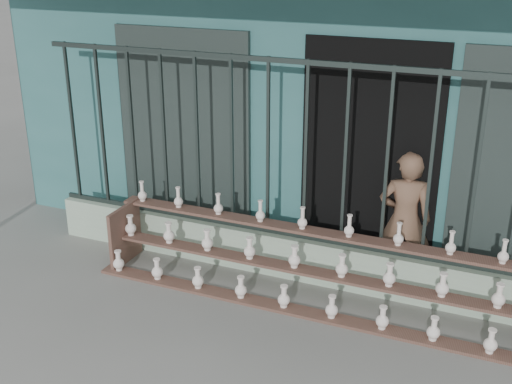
% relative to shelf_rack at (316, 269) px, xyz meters
% --- Properties ---
extents(ground, '(60.00, 60.00, 0.00)m').
position_rel_shelf_rack_xyz_m(ground, '(-0.67, -0.89, -0.36)').
color(ground, slate).
extents(workshop_building, '(7.40, 6.60, 3.21)m').
position_rel_shelf_rack_xyz_m(workshop_building, '(-0.66, 3.34, 1.26)').
color(workshop_building, '#326A6A').
rests_on(workshop_building, ground).
extents(parapet_wall, '(5.00, 0.20, 0.45)m').
position_rel_shelf_rack_xyz_m(parapet_wall, '(-0.67, 0.41, -0.13)').
color(parapet_wall, '#A7C2A6').
rests_on(parapet_wall, ground).
extents(security_fence, '(5.00, 0.04, 1.80)m').
position_rel_shelf_rack_xyz_m(security_fence, '(-0.67, 0.41, 0.99)').
color(security_fence, '#283330').
rests_on(security_fence, parapet_wall).
extents(shelf_rack, '(4.50, 0.68, 0.85)m').
position_rel_shelf_rack_xyz_m(shelf_rack, '(0.00, 0.00, 0.00)').
color(shelf_rack, brown).
rests_on(shelf_rack, ground).
extents(elderly_woman, '(0.57, 0.44, 1.40)m').
position_rel_shelf_rack_xyz_m(elderly_woman, '(0.67, 0.68, 0.35)').
color(elderly_woman, brown).
rests_on(elderly_woman, ground).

